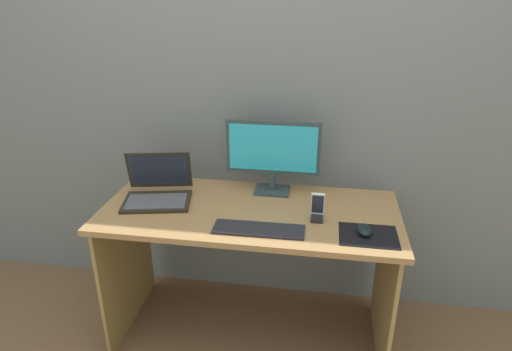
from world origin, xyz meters
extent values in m
plane|color=brown|center=(0.00, 0.00, 0.00)|extent=(8.00, 8.00, 0.00)
cube|color=slate|center=(0.00, 0.41, 1.25)|extent=(6.00, 0.04, 2.50)
cube|color=olive|center=(0.00, 0.00, 0.73)|extent=(1.43, 0.64, 0.03)
cube|color=olive|center=(-0.67, 0.00, 0.36)|extent=(0.02, 0.60, 0.72)
cube|color=olive|center=(0.67, 0.00, 0.36)|extent=(0.02, 0.60, 0.72)
cube|color=#29393A|center=(0.08, 0.22, 0.75)|extent=(0.18, 0.14, 0.01)
cylinder|color=#29393A|center=(0.08, 0.22, 0.81)|extent=(0.04, 0.04, 0.09)
cube|color=#29393A|center=(0.08, 0.22, 0.99)|extent=(0.48, 0.02, 0.27)
cube|color=#26A5BF|center=(0.08, 0.21, 0.99)|extent=(0.44, 0.00, 0.24)
cube|color=black|center=(-0.46, -0.01, 0.76)|extent=(0.36, 0.28, 0.02)
cube|color=#47474C|center=(-0.46, -0.02, 0.77)|extent=(0.32, 0.22, 0.00)
cube|color=black|center=(-0.49, 0.13, 0.87)|extent=(0.33, 0.13, 0.21)
cube|color=#1E2333|center=(-0.49, 0.12, 0.87)|extent=(0.30, 0.11, 0.18)
cube|color=black|center=(0.07, -0.19, 0.75)|extent=(0.40, 0.13, 0.01)
cube|color=black|center=(0.55, -0.16, 0.75)|extent=(0.25, 0.20, 0.00)
ellipsoid|color=black|center=(0.53, -0.15, 0.77)|extent=(0.07, 0.11, 0.04)
cube|color=black|center=(0.32, -0.06, 0.76)|extent=(0.06, 0.05, 0.02)
cube|color=white|center=(0.32, -0.05, 0.83)|extent=(0.06, 0.04, 0.12)
cube|color=#1E2333|center=(0.32, -0.05, 0.83)|extent=(0.05, 0.03, 0.10)
camera|label=1|loc=(0.33, -1.85, 1.73)|focal=30.76mm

